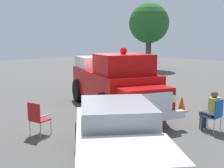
# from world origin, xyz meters

# --- Properties ---
(ground_plane) EXTENTS (60.00, 60.00, 0.00)m
(ground_plane) POSITION_xyz_m (0.00, 0.00, 0.00)
(ground_plane) COLOR #514F4C
(vintage_fire_truck) EXTENTS (4.35, 6.33, 2.59)m
(vintage_fire_truck) POSITION_xyz_m (0.19, -0.45, 1.20)
(vintage_fire_truck) COLOR black
(vintage_fire_truck) RESTS_ON ground
(classic_hot_rod) EXTENTS (4.15, 4.57, 1.46)m
(classic_hot_rod) POSITION_xyz_m (-3.63, -4.37, 0.75)
(classic_hot_rod) COLOR black
(classic_hot_rod) RESTS_ON ground
(lawn_chair_near_truck) EXTENTS (0.53, 0.52, 1.02)m
(lawn_chair_near_truck) POSITION_xyz_m (0.46, -4.65, 0.59)
(lawn_chair_near_truck) COLOR #B7BABF
(lawn_chair_near_truck) RESTS_ON ground
(lawn_chair_spare) EXTENTS (0.60, 0.61, 1.02)m
(lawn_chair_spare) POSITION_xyz_m (-3.71, -1.06, 0.59)
(lawn_chair_spare) COLOR #B7BABF
(lawn_chair_spare) RESTS_ON ground
(spectator_seated) EXTENTS (0.41, 0.55, 1.29)m
(spectator_seated) POSITION_xyz_m (0.47, -4.51, 0.70)
(spectator_seated) COLOR #383842
(spectator_seated) RESTS_ON ground
(oak_tree_right) EXTENTS (3.84, 3.84, 6.38)m
(oak_tree_right) POSITION_xyz_m (13.74, 8.28, 4.42)
(oak_tree_right) COLOR brown
(oak_tree_right) RESTS_ON ground
(traffic_cone) EXTENTS (0.40, 0.40, 0.64)m
(traffic_cone) POSITION_xyz_m (1.88, -2.62, 0.31)
(traffic_cone) COLOR orange
(traffic_cone) RESTS_ON ground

